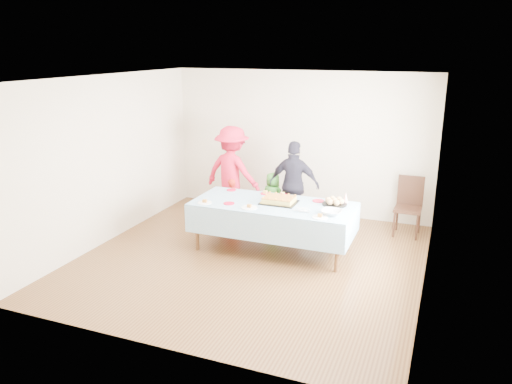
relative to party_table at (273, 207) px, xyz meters
The scene contains 22 objects.
ground 0.88m from the party_table, 112.44° to the right, with size 5.00×5.00×0.00m, color #4D2C16.
room_walls 1.15m from the party_table, 106.61° to the right, with size 5.04×5.04×2.72m.
party_table is the anchor object (origin of this frame).
birthday_cake 0.14m from the party_table, 33.16° to the left, with size 0.55×0.42×0.10m.
rolls_tray 0.95m from the party_table, 16.74° to the left, with size 0.38×0.38×0.11m.
punch_bowl 0.99m from the party_table, 11.95° to the right, with size 0.30×0.30×0.07m, color silver.
party_hat 1.14m from the party_table, 24.01° to the left, with size 0.09×0.09×0.16m, color white.
fork_pile 0.59m from the party_table, 24.09° to the right, with size 0.24×0.18×0.07m, color white, non-canonical shape.
plate_red_far_a 1.00m from the party_table, 154.72° to the left, with size 0.16×0.16×0.01m, color red.
plate_red_far_b 0.53m from the party_table, 123.82° to the left, with size 0.16×0.16×0.01m, color red.
plate_red_far_c 0.45m from the party_table, 89.54° to the left, with size 0.19×0.19×0.01m, color red.
plate_red_far_d 0.73m from the party_table, 30.20° to the left, with size 0.19×0.19×0.01m, color red.
plate_red_near 0.69m from the party_table, 156.52° to the right, with size 0.17×0.17×0.01m, color red.
plate_white_left 1.06m from the party_table, 159.44° to the right, with size 0.22×0.22×0.01m, color white.
plate_white_mid 0.44m from the party_table, 126.26° to the right, with size 0.24×0.24×0.01m, color white.
plate_white_right 0.93m from the party_table, 24.76° to the right, with size 0.22×0.22×0.01m, color white.
dining_chair 2.46m from the party_table, 38.91° to the left, with size 0.45×0.45×1.00m.
toddler_left 1.53m from the party_table, 139.68° to the left, with size 0.30×0.20×0.83m, color red.
toddler_mid 1.37m from the party_table, 109.83° to the left, with size 0.46×0.30×0.93m, color #37802A.
toddler_right 1.05m from the party_table, 26.29° to the left, with size 0.40×0.31×0.82m, color tan.
adult_left 1.78m from the party_table, 134.92° to the left, with size 1.12×0.64×1.73m, color red.
adult_right 1.19m from the party_table, 91.28° to the left, with size 0.91×0.38×1.55m, color #282634.
Camera 1 is at (2.63, -6.48, 3.13)m, focal length 35.00 mm.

